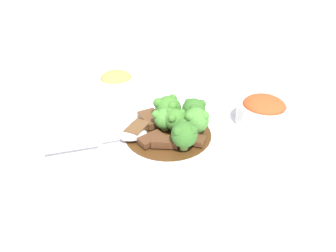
{
  "coord_description": "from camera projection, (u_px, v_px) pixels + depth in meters",
  "views": [
    {
      "loc": [
        0.48,
        -0.27,
        0.4
      ],
      "look_at": [
        0.0,
        0.0,
        0.03
      ],
      "focal_mm": 35.0,
      "sensor_mm": 36.0,
      "label": 1
    }
  ],
  "objects": [
    {
      "name": "serving_spoon",
      "position": [
        124.0,
        137.0,
        0.65
      ],
      "size": [
        0.07,
        0.2,
        0.01
      ],
      "color": "silver",
      "rests_on": "main_plate"
    },
    {
      "name": "broccoli_floret_3",
      "position": [
        163.0,
        119.0,
        0.67
      ],
      "size": [
        0.04,
        0.04,
        0.05
      ],
      "color": "#8EB756",
      "rests_on": "main_plate"
    },
    {
      "name": "ground_plane",
      "position": [
        168.0,
        140.0,
        0.68
      ],
      "size": [
        4.0,
        4.0,
        0.0
      ],
      "primitive_type": "plane",
      "color": "silver"
    },
    {
      "name": "side_bowl_appetizer",
      "position": [
        117.0,
        83.0,
        0.84
      ],
      "size": [
        0.1,
        0.1,
        0.06
      ],
      "color": "white",
      "rests_on": "ground_plane"
    },
    {
      "name": "broccoli_floret_4",
      "position": [
        184.0,
        134.0,
        0.61
      ],
      "size": [
        0.05,
        0.05,
        0.06
      ],
      "color": "#8EB756",
      "rests_on": "main_plate"
    },
    {
      "name": "broccoli_floret_1",
      "position": [
        196.0,
        120.0,
        0.65
      ],
      "size": [
        0.05,
        0.05,
        0.06
      ],
      "color": "#7FA84C",
      "rests_on": "main_plate"
    },
    {
      "name": "beef_strip_4",
      "position": [
        151.0,
        118.0,
        0.7
      ],
      "size": [
        0.06,
        0.04,
        0.01
      ],
      "color": "brown",
      "rests_on": "main_plate"
    },
    {
      "name": "beef_strip_2",
      "position": [
        192.0,
        139.0,
        0.64
      ],
      "size": [
        0.06,
        0.05,
        0.01
      ],
      "color": "#56331E",
      "rests_on": "main_plate"
    },
    {
      "name": "sauce_dish",
      "position": [
        135.0,
        219.0,
        0.5
      ],
      "size": [
        0.07,
        0.07,
        0.01
      ],
      "color": "white",
      "rests_on": "ground_plane"
    },
    {
      "name": "main_plate",
      "position": [
        168.0,
        136.0,
        0.68
      ],
      "size": [
        0.29,
        0.29,
        0.02
      ],
      "color": "white",
      "rests_on": "ground_plane"
    },
    {
      "name": "broccoli_floret_5",
      "position": [
        194.0,
        110.0,
        0.67
      ],
      "size": [
        0.05,
        0.05,
        0.06
      ],
      "color": "#8EB756",
      "rests_on": "main_plate"
    },
    {
      "name": "beef_strip_1",
      "position": [
        165.0,
        142.0,
        0.63
      ],
      "size": [
        0.05,
        0.06,
        0.02
      ],
      "color": "#56331E",
      "rests_on": "main_plate"
    },
    {
      "name": "side_bowl_kimchi",
      "position": [
        263.0,
        111.0,
        0.72
      ],
      "size": [
        0.11,
        0.11,
        0.06
      ],
      "color": "white",
      "rests_on": "ground_plane"
    },
    {
      "name": "beef_strip_0",
      "position": [
        137.0,
        129.0,
        0.67
      ],
      "size": [
        0.06,
        0.06,
        0.02
      ],
      "color": "brown",
      "rests_on": "main_plate"
    },
    {
      "name": "beef_strip_3",
      "position": [
        151.0,
        139.0,
        0.64
      ],
      "size": [
        0.04,
        0.05,
        0.01
      ],
      "color": "#56331E",
      "rests_on": "main_plate"
    },
    {
      "name": "broccoli_floret_0",
      "position": [
        168.0,
        108.0,
        0.69
      ],
      "size": [
        0.06,
        0.06,
        0.06
      ],
      "color": "#7FA84C",
      "rests_on": "main_plate"
    },
    {
      "name": "broccoli_floret_2",
      "position": [
        175.0,
        119.0,
        0.66
      ],
      "size": [
        0.04,
        0.04,
        0.05
      ],
      "color": "#8EB756",
      "rests_on": "main_plate"
    }
  ]
}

